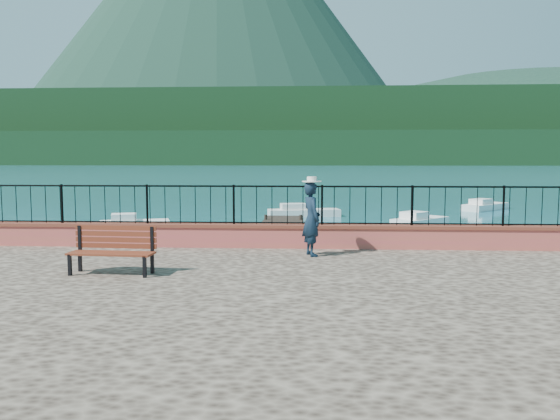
# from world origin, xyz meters

# --- Properties ---
(ground) EXTENTS (2000.00, 2000.00, 0.00)m
(ground) POSITION_xyz_m (0.00, 0.00, 0.00)
(ground) COLOR #19596B
(ground) RESTS_ON ground
(parapet) EXTENTS (28.00, 0.46, 0.58)m
(parapet) POSITION_xyz_m (0.00, 3.70, 1.49)
(parapet) COLOR #BA434A
(parapet) RESTS_ON promenade
(railing) EXTENTS (27.00, 0.05, 0.95)m
(railing) POSITION_xyz_m (0.00, 3.70, 2.25)
(railing) COLOR black
(railing) RESTS_ON parapet
(dock) EXTENTS (2.00, 16.00, 0.30)m
(dock) POSITION_xyz_m (-2.00, 12.00, 0.15)
(dock) COLOR #2D231C
(dock) RESTS_ON ground
(far_forest) EXTENTS (900.00, 60.00, 18.00)m
(far_forest) POSITION_xyz_m (0.00, 300.00, 9.00)
(far_forest) COLOR black
(far_forest) RESTS_ON ground
(foothills) EXTENTS (900.00, 120.00, 44.00)m
(foothills) POSITION_xyz_m (0.00, 360.00, 22.00)
(foothills) COLOR black
(foothills) RESTS_ON ground
(volcano) EXTENTS (560.00, 560.00, 380.00)m
(volcano) POSITION_xyz_m (-120.00, 700.00, 190.00)
(volcano) COLOR #142D23
(volcano) RESTS_ON ground
(companion_hill) EXTENTS (448.00, 384.00, 180.00)m
(companion_hill) POSITION_xyz_m (220.00, 560.00, 0.00)
(companion_hill) COLOR #142D23
(companion_hill) RESTS_ON ground
(park_bench) EXTENTS (1.67, 0.65, 0.91)m
(park_bench) POSITION_xyz_m (-4.38, 0.35, 1.48)
(park_bench) COLOR black
(park_bench) RESTS_ON promenade
(person) EXTENTS (0.59, 0.72, 1.69)m
(person) POSITION_xyz_m (-0.56, 2.58, 2.04)
(person) COLOR black
(person) RESTS_ON promenade
(hat) EXTENTS (0.44, 0.44, 0.12)m
(hat) POSITION_xyz_m (-0.56, 2.58, 2.95)
(hat) COLOR white
(hat) RESTS_ON person
(boat_0) EXTENTS (4.02, 3.33, 0.80)m
(boat_0) POSITION_xyz_m (-7.24, 7.39, 0.40)
(boat_0) COLOR silver
(boat_0) RESTS_ON ground
(boat_1) EXTENTS (4.02, 1.34, 0.80)m
(boat_1) POSITION_xyz_m (2.48, 8.55, 0.40)
(boat_1) COLOR white
(boat_1) RESTS_ON ground
(boat_2) EXTENTS (3.28, 3.27, 0.80)m
(boat_2) POSITION_xyz_m (4.96, 18.07, 0.40)
(boat_2) COLOR white
(boat_2) RESTS_ON ground
(boat_3) EXTENTS (3.53, 2.27, 0.80)m
(boat_3) POSITION_xyz_m (-9.12, 16.04, 0.40)
(boat_3) COLOR white
(boat_3) RESTS_ON ground
(boat_4) EXTENTS (4.39, 2.14, 0.80)m
(boat_4) POSITION_xyz_m (-1.00, 22.50, 0.40)
(boat_4) COLOR silver
(boat_4) RESTS_ON ground
(boat_5) EXTENTS (3.77, 3.71, 0.80)m
(boat_5) POSITION_xyz_m (11.08, 27.27, 0.40)
(boat_5) COLOR silver
(boat_5) RESTS_ON ground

